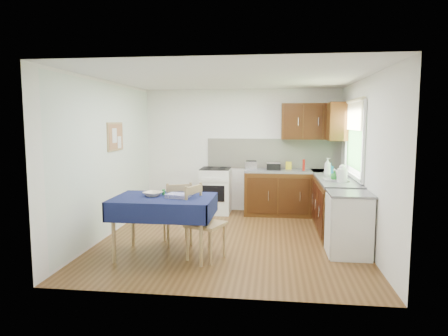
# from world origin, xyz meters

# --- Properties ---
(floor) EXTENTS (4.20, 4.20, 0.00)m
(floor) POSITION_xyz_m (0.00, 0.00, 0.00)
(floor) COLOR #523216
(floor) RESTS_ON ground
(ceiling) EXTENTS (4.00, 4.20, 0.02)m
(ceiling) POSITION_xyz_m (0.00, 0.00, 2.50)
(ceiling) COLOR silver
(ceiling) RESTS_ON wall_back
(wall_back) EXTENTS (4.00, 0.02, 2.50)m
(wall_back) POSITION_xyz_m (0.00, 2.10, 1.25)
(wall_back) COLOR white
(wall_back) RESTS_ON ground
(wall_front) EXTENTS (4.00, 0.02, 2.50)m
(wall_front) POSITION_xyz_m (0.00, -2.10, 1.25)
(wall_front) COLOR white
(wall_front) RESTS_ON ground
(wall_left) EXTENTS (0.02, 4.20, 2.50)m
(wall_left) POSITION_xyz_m (-2.00, 0.00, 1.25)
(wall_left) COLOR white
(wall_left) RESTS_ON ground
(wall_right) EXTENTS (0.02, 4.20, 2.50)m
(wall_right) POSITION_xyz_m (2.00, 0.00, 1.25)
(wall_right) COLOR white
(wall_right) RESTS_ON ground
(base_cabinets) EXTENTS (1.90, 2.30, 0.86)m
(base_cabinets) POSITION_xyz_m (1.36, 1.26, 0.43)
(base_cabinets) COLOR #321C08
(base_cabinets) RESTS_ON ground
(worktop_back) EXTENTS (1.90, 0.60, 0.04)m
(worktop_back) POSITION_xyz_m (1.05, 1.80, 0.88)
(worktop_back) COLOR slate
(worktop_back) RESTS_ON base_cabinets
(worktop_right) EXTENTS (0.60, 1.70, 0.04)m
(worktop_right) POSITION_xyz_m (1.70, 0.65, 0.88)
(worktop_right) COLOR slate
(worktop_right) RESTS_ON base_cabinets
(worktop_corner) EXTENTS (0.60, 0.60, 0.04)m
(worktop_corner) POSITION_xyz_m (1.70, 1.80, 0.88)
(worktop_corner) COLOR slate
(worktop_corner) RESTS_ON base_cabinets
(splashback) EXTENTS (2.70, 0.02, 0.60)m
(splashback) POSITION_xyz_m (0.65, 2.08, 1.20)
(splashback) COLOR white
(splashback) RESTS_ON wall_back
(upper_cabinets) EXTENTS (1.20, 0.85, 0.70)m
(upper_cabinets) POSITION_xyz_m (1.52, 1.80, 1.85)
(upper_cabinets) COLOR #321C08
(upper_cabinets) RESTS_ON wall_back
(stove) EXTENTS (0.60, 0.61, 0.92)m
(stove) POSITION_xyz_m (-0.50, 1.80, 0.46)
(stove) COLOR white
(stove) RESTS_ON ground
(window) EXTENTS (0.04, 1.48, 1.26)m
(window) POSITION_xyz_m (1.97, 0.70, 1.65)
(window) COLOR #2B5D26
(window) RESTS_ON wall_right
(fridge) EXTENTS (0.58, 0.60, 0.89)m
(fridge) POSITION_xyz_m (1.70, -0.55, 0.44)
(fridge) COLOR white
(fridge) RESTS_ON ground
(corkboard) EXTENTS (0.04, 0.62, 0.47)m
(corkboard) POSITION_xyz_m (-1.97, 0.30, 1.60)
(corkboard) COLOR #A78A53
(corkboard) RESTS_ON wall_left
(dining_table) EXTENTS (1.36, 0.92, 0.83)m
(dining_table) POSITION_xyz_m (-0.83, -0.87, 0.72)
(dining_table) COLOR #0F0F3C
(dining_table) RESTS_ON ground
(chair_far) EXTENTS (0.56, 0.56, 0.96)m
(chair_far) POSITION_xyz_m (-0.77, -0.33, 0.51)
(chair_far) COLOR #A78A53
(chair_far) RESTS_ON ground
(chair_near) EXTENTS (0.58, 0.58, 1.01)m
(chair_near) POSITION_xyz_m (-0.28, -0.91, 0.53)
(chair_near) COLOR #A78A53
(chair_near) RESTS_ON ground
(toaster) EXTENTS (0.23, 0.14, 0.18)m
(toaster) POSITION_xyz_m (0.22, 1.80, 0.98)
(toaster) COLOR silver
(toaster) RESTS_ON worktop_back
(sandwich_press) EXTENTS (0.27, 0.23, 0.16)m
(sandwich_press) POSITION_xyz_m (0.66, 1.80, 0.98)
(sandwich_press) COLOR black
(sandwich_press) RESTS_ON worktop_back
(sauce_bottle) EXTENTS (0.05, 0.05, 0.22)m
(sauce_bottle) POSITION_xyz_m (1.24, 1.73, 1.01)
(sauce_bottle) COLOR #B2180E
(sauce_bottle) RESTS_ON worktop_back
(yellow_packet) EXTENTS (0.13, 0.10, 0.15)m
(yellow_packet) POSITION_xyz_m (0.96, 1.92, 0.98)
(yellow_packet) COLOR yellow
(yellow_packet) RESTS_ON worktop_back
(dish_rack) EXTENTS (0.38, 0.29, 0.18)m
(dish_rack) POSITION_xyz_m (1.67, 0.49, 0.92)
(dish_rack) COLOR gray
(dish_rack) RESTS_ON worktop_right
(kettle) EXTENTS (0.16, 0.16, 0.28)m
(kettle) POSITION_xyz_m (1.74, 0.36, 1.02)
(kettle) COLOR white
(kettle) RESTS_ON worktop_right
(cup) EXTENTS (0.14, 0.14, 0.09)m
(cup) POSITION_xyz_m (1.73, 1.70, 0.94)
(cup) COLOR white
(cup) RESTS_ON worktop_back
(soap_bottle_a) EXTENTS (0.17, 0.17, 0.31)m
(soap_bottle_a) POSITION_xyz_m (1.61, 1.10, 1.05)
(soap_bottle_a) COLOR white
(soap_bottle_a) RESTS_ON worktop_right
(soap_bottle_b) EXTENTS (0.12, 0.12, 0.19)m
(soap_bottle_b) POSITION_xyz_m (1.70, 1.40, 1.00)
(soap_bottle_b) COLOR #207ABD
(soap_bottle_b) RESTS_ON worktop_right
(soap_bottle_c) EXTENTS (0.14, 0.14, 0.16)m
(soap_bottle_c) POSITION_xyz_m (1.64, 0.47, 0.98)
(soap_bottle_c) COLOR #217C28
(soap_bottle_c) RESTS_ON worktop_right
(plate_bowl) EXTENTS (0.33, 0.33, 0.06)m
(plate_bowl) POSITION_xyz_m (-1.00, -0.83, 0.86)
(plate_bowl) COLOR beige
(plate_bowl) RESTS_ON dining_table
(book) EXTENTS (0.22, 0.27, 0.02)m
(book) POSITION_xyz_m (-0.63, -0.67, 0.84)
(book) COLOR white
(book) RESTS_ON dining_table
(spice_jar) EXTENTS (0.04, 0.04, 0.08)m
(spice_jar) POSITION_xyz_m (-0.87, -0.74, 0.87)
(spice_jar) COLOR #268E39
(spice_jar) RESTS_ON dining_table
(tea_towel) EXTENTS (0.33, 0.28, 0.05)m
(tea_towel) POSITION_xyz_m (-0.62, -0.89, 0.85)
(tea_towel) COLOR navy
(tea_towel) RESTS_ON dining_table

